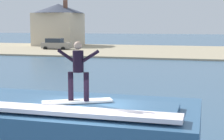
{
  "coord_description": "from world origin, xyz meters",
  "views": [
    {
      "loc": [
        3.34,
        -9.29,
        4.14
      ],
      "look_at": [
        -0.79,
        6.09,
        2.02
      ],
      "focal_mm": 56.36,
      "sensor_mm": 36.0,
      "label": 1
    }
  ],
  "objects_px": {
    "surfboard": "(77,101)",
    "surfer": "(78,68)",
    "car_near_shore": "(56,44)",
    "wave_crest": "(69,128)",
    "house_with_chimney": "(59,23)"
  },
  "relations": [
    {
      "from": "wave_crest",
      "to": "car_near_shore",
      "type": "height_order",
      "value": "car_near_shore"
    },
    {
      "from": "wave_crest",
      "to": "house_with_chimney",
      "type": "relative_size",
      "value": 0.87
    },
    {
      "from": "surfer",
      "to": "car_near_shore",
      "type": "distance_m",
      "value": 44.44
    },
    {
      "from": "wave_crest",
      "to": "house_with_chimney",
      "type": "distance_m",
      "value": 53.82
    },
    {
      "from": "surfer",
      "to": "car_near_shore",
      "type": "bearing_deg",
      "value": 114.93
    },
    {
      "from": "surfer",
      "to": "surfboard",
      "type": "bearing_deg",
      "value": 156.41
    },
    {
      "from": "wave_crest",
      "to": "car_near_shore",
      "type": "xyz_separation_m",
      "value": [
        -18.2,
        39.83,
        0.1
      ]
    },
    {
      "from": "wave_crest",
      "to": "surfboard",
      "type": "relative_size",
      "value": 3.94
    },
    {
      "from": "surfboard",
      "to": "surfer",
      "type": "xyz_separation_m",
      "value": [
        0.05,
        -0.02,
        1.02
      ]
    },
    {
      "from": "house_with_chimney",
      "to": "surfboard",
      "type": "bearing_deg",
      "value": -65.82
    },
    {
      "from": "car_near_shore",
      "to": "house_with_chimney",
      "type": "distance_m",
      "value": 10.44
    },
    {
      "from": "car_near_shore",
      "to": "house_with_chimney",
      "type": "xyz_separation_m",
      "value": [
        -3.57,
        9.28,
        3.19
      ]
    },
    {
      "from": "surfboard",
      "to": "surfer",
      "type": "distance_m",
      "value": 1.02
    },
    {
      "from": "car_near_shore",
      "to": "house_with_chimney",
      "type": "bearing_deg",
      "value": 111.04
    },
    {
      "from": "wave_crest",
      "to": "car_near_shore",
      "type": "bearing_deg",
      "value": 114.56
    }
  ]
}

